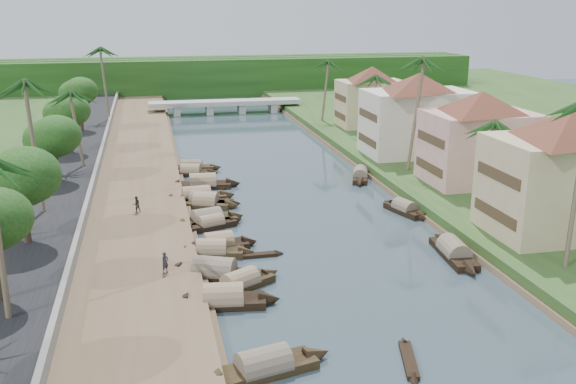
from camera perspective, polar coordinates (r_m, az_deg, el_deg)
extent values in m
plane|color=#32424B|center=(52.53, 4.07, -5.52)|extent=(220.00, 220.00, 0.00)
cube|color=brown|center=(69.42, -13.49, -0.11)|extent=(10.00, 180.00, 0.80)
cube|color=#27461C|center=(76.81, 13.55, 1.61)|extent=(16.00, 180.00, 1.20)
cube|color=black|center=(70.10, -20.46, -0.30)|extent=(8.00, 180.00, 1.40)
cube|color=gray|center=(69.41, -17.00, 0.43)|extent=(0.40, 180.00, 1.10)
cube|color=#14350E|center=(143.25, -6.76, 10.00)|extent=(120.00, 4.00, 8.00)
cube|color=#14350E|center=(148.19, -6.96, 10.20)|extent=(120.00, 4.00, 8.00)
cube|color=#14350E|center=(153.15, -7.15, 10.39)|extent=(120.00, 4.00, 8.00)
cube|color=#A1A197|center=(120.81, -5.61, 7.92)|extent=(28.00, 4.00, 0.80)
cube|color=#A1A197|center=(120.27, -9.89, 7.19)|extent=(1.20, 3.50, 1.80)
cube|color=#A1A197|center=(120.67, -7.02, 7.34)|extent=(1.20, 3.50, 1.80)
cube|color=#A1A197|center=(121.36, -4.18, 7.47)|extent=(1.20, 3.50, 1.80)
cube|color=#A1A197|center=(122.35, -1.37, 7.58)|extent=(1.20, 3.50, 1.80)
cube|color=#CBBA88|center=(57.40, 23.30, 0.53)|extent=(12.00, 8.00, 8.00)
pyramid|color=brown|center=(56.35, 23.87, 5.53)|extent=(14.85, 14.85, 2.20)
cube|color=#44311F|center=(54.71, 17.88, -1.83)|extent=(0.10, 6.40, 0.90)
cube|color=#44311F|center=(53.84, 18.18, 1.40)|extent=(0.10, 6.40, 0.90)
cube|color=#E4A8A1|center=(71.11, 16.59, 3.83)|extent=(11.00, 8.00, 7.50)
pyramid|color=brown|center=(70.27, 16.91, 7.69)|extent=(14.11, 14.11, 2.20)
cube|color=#44311F|center=(69.04, 12.41, 2.17)|extent=(0.10, 6.40, 0.90)
cube|color=#44311F|center=(68.39, 12.57, 4.61)|extent=(0.10, 6.40, 0.90)
cube|color=beige|center=(82.93, 11.39, 6.07)|extent=(13.00, 8.00, 8.00)
pyramid|color=brown|center=(82.20, 11.59, 9.57)|extent=(15.59, 15.59, 2.20)
cube|color=#44311F|center=(80.93, 7.04, 4.58)|extent=(0.10, 6.40, 0.90)
cube|color=#44311F|center=(80.34, 7.12, 6.81)|extent=(0.10, 6.40, 0.90)
cube|color=#CBBA88|center=(101.72, 7.40, 7.82)|extent=(10.00, 7.00, 7.00)
pyramid|color=brown|center=(101.16, 7.50, 10.40)|extent=(12.62, 12.62, 2.20)
cube|color=#44311F|center=(100.42, 4.63, 6.78)|extent=(0.10, 5.60, 0.90)
cube|color=#44311F|center=(100.00, 4.66, 8.37)|extent=(0.10, 5.60, 0.90)
cube|color=black|center=(36.54, -2.17, -15.59)|extent=(6.30, 3.26, 0.70)
cone|color=black|center=(37.77, 2.63, -14.30)|extent=(2.08, 2.05, 1.88)
cylinder|color=#786C5A|center=(36.34, -2.17, -15.08)|extent=(4.94, 2.99, 1.95)
cube|color=black|center=(44.00, -5.75, -9.79)|extent=(5.85, 2.70, 0.70)
cone|color=black|center=(44.02, -1.61, -9.58)|extent=(1.86, 2.00, 1.99)
cone|color=black|center=(44.14, -9.88, -9.77)|extent=(1.86, 2.00, 1.99)
cylinder|color=#93795D|center=(43.84, -5.76, -9.35)|extent=(4.54, 2.62, 2.09)
cube|color=black|center=(46.33, -4.24, -8.35)|extent=(5.40, 4.15, 0.70)
cone|color=black|center=(48.03, -1.49, -7.28)|extent=(2.07, 2.06, 1.66)
cone|color=black|center=(44.69, -7.21, -9.30)|extent=(2.07, 2.06, 1.66)
cylinder|color=#93795D|center=(46.17, -4.25, -7.93)|extent=(4.36, 3.56, 1.72)
cube|color=black|center=(48.29, -6.53, -7.36)|extent=(6.62, 4.37, 0.70)
cone|color=black|center=(47.37, -2.43, -7.64)|extent=(2.39, 2.39, 2.02)
cone|color=black|center=(49.37, -10.47, -6.89)|extent=(2.39, 2.39, 2.02)
cylinder|color=#786C5A|center=(48.13, -6.55, -6.95)|extent=(5.28, 3.85, 2.10)
cube|color=black|center=(52.31, -6.77, -5.46)|extent=(5.30, 2.71, 0.70)
cone|color=black|center=(52.05, -3.68, -5.39)|extent=(1.75, 1.81, 1.70)
cone|color=black|center=(52.65, -9.82, -5.35)|extent=(1.75, 1.81, 1.70)
cylinder|color=#93795D|center=(52.17, -6.78, -5.07)|extent=(4.15, 2.53, 1.78)
cube|color=black|center=(53.57, -6.15, -4.90)|extent=(5.01, 2.41, 0.70)
cone|color=black|center=(54.15, -3.38, -4.51)|extent=(1.61, 1.83, 1.83)
cone|color=black|center=(53.07, -8.99, -5.13)|extent=(1.61, 1.83, 1.83)
cylinder|color=#93795D|center=(53.44, -6.17, -4.52)|extent=(3.89, 2.35, 1.94)
cube|color=black|center=(59.56, -7.20, -2.73)|extent=(5.75, 3.37, 0.70)
cone|color=black|center=(60.61, -4.55, -2.22)|extent=(2.01, 2.12, 1.92)
cone|color=black|center=(58.59, -9.95, -3.09)|extent=(2.01, 2.12, 1.92)
cylinder|color=#786C5A|center=(59.43, -7.22, -2.38)|extent=(4.54, 3.09, 2.02)
cube|color=black|center=(58.55, -6.86, -3.05)|extent=(4.86, 2.94, 0.70)
cone|color=black|center=(59.59, -4.63, -2.55)|extent=(1.70, 1.69, 1.46)
cone|color=black|center=(57.55, -9.18, -3.41)|extent=(1.70, 1.69, 1.46)
cylinder|color=#93795D|center=(58.42, -6.87, -2.70)|extent=(3.85, 2.63, 1.52)
cube|color=black|center=(64.74, -7.31, -1.16)|extent=(5.24, 3.53, 0.70)
cone|color=black|center=(64.00, -4.97, -1.22)|extent=(1.96, 2.07, 1.80)
cone|color=black|center=(65.53, -9.60, -0.97)|extent=(1.96, 2.07, 1.80)
cylinder|color=#93795D|center=(64.62, -7.32, -0.84)|extent=(4.19, 3.17, 1.90)
cube|color=black|center=(65.49, -7.45, -0.96)|extent=(5.90, 3.81, 0.70)
cone|color=black|center=(64.56, -4.78, -1.06)|extent=(2.09, 2.04, 1.71)
cone|color=black|center=(66.50, -10.04, -0.74)|extent=(2.09, 2.04, 1.71)
cylinder|color=#786C5A|center=(65.37, -7.46, -0.65)|extent=(4.69, 3.34, 1.76)
cube|color=black|center=(66.91, -8.13, -0.62)|extent=(6.12, 2.43, 0.70)
cone|color=black|center=(67.43, -5.34, -0.31)|extent=(1.86, 1.90, 1.96)
cone|color=black|center=(66.50, -10.96, -0.79)|extent=(1.86, 1.90, 1.96)
cylinder|color=#93795D|center=(66.80, -8.14, -0.30)|extent=(4.72, 2.39, 2.04)
cube|color=black|center=(71.64, -7.56, 0.54)|extent=(6.27, 2.58, 0.70)
cone|color=black|center=(71.69, -4.84, 0.71)|extent=(1.92, 2.03, 2.08)
cone|color=black|center=(71.70, -10.28, 0.50)|extent=(1.92, 2.03, 2.08)
cylinder|color=#93795D|center=(71.54, -7.57, 0.84)|extent=(4.84, 2.55, 2.18)
cube|color=black|center=(79.40, -8.55, 2.07)|extent=(5.55, 2.29, 0.70)
cone|color=black|center=(79.18, -6.39, 2.17)|extent=(1.71, 1.56, 1.52)
cone|color=black|center=(79.70, -10.69, 2.08)|extent=(1.71, 1.56, 1.52)
cylinder|color=#786C5A|center=(79.31, -8.56, 2.34)|extent=(4.30, 2.16, 1.56)
cube|color=black|center=(77.13, -8.63, 1.64)|extent=(5.07, 2.77, 0.70)
cone|color=black|center=(76.63, -6.66, 1.68)|extent=(1.71, 1.73, 1.57)
cone|color=black|center=(77.67, -10.57, 1.71)|extent=(1.71, 1.73, 1.57)
cylinder|color=#93795D|center=(77.03, -8.64, 1.91)|extent=(3.99, 2.53, 1.63)
cube|color=black|center=(53.42, 14.49, -5.41)|extent=(2.46, 6.70, 0.70)
cone|color=black|center=(56.56, 13.18, -4.00)|extent=(1.84, 2.00, 1.89)
cone|color=black|center=(50.28, 15.99, -6.83)|extent=(1.84, 2.00, 1.89)
cylinder|color=#786C5A|center=(53.28, 14.52, -5.03)|extent=(2.39, 5.17, 1.94)
cube|color=black|center=(63.43, 10.31, -1.67)|extent=(2.86, 5.06, 0.70)
cone|color=black|center=(65.39, 8.84, -0.98)|extent=(1.72, 1.73, 1.53)
cone|color=black|center=(61.48, 11.89, -2.26)|extent=(1.72, 1.73, 1.53)
cylinder|color=#786C5A|center=(63.32, 10.33, -1.34)|extent=(2.59, 3.99, 1.59)
cube|color=black|center=(75.08, 6.43, 1.32)|extent=(3.45, 5.97, 0.70)
cone|color=black|center=(78.15, 6.46, 1.98)|extent=(1.94, 2.03, 1.67)
cone|color=black|center=(71.97, 6.40, 0.73)|extent=(1.94, 2.03, 1.67)
cylinder|color=#786C5A|center=(74.98, 6.44, 1.60)|extent=(3.07, 4.71, 1.71)
cube|color=black|center=(38.24, 10.69, -14.49)|extent=(1.67, 3.93, 0.35)
cone|color=black|center=(40.11, 10.25, -12.90)|extent=(0.93, 1.12, 0.70)
cone|color=black|center=(36.41, 11.18, -16.24)|extent=(0.93, 1.12, 0.70)
cube|color=black|center=(51.90, -2.64, -5.65)|extent=(3.13, 0.75, 0.35)
cone|color=black|center=(52.23, -0.74, -5.49)|extent=(0.79, 0.71, 0.69)
cone|color=black|center=(51.63, -4.56, -5.81)|extent=(0.79, 0.71, 0.69)
cube|color=black|center=(71.15, -7.02, 0.37)|extent=(3.58, 1.83, 0.35)
cone|color=black|center=(70.71, -5.45, 0.32)|extent=(1.07, 0.96, 0.71)
cone|color=black|center=(71.64, -8.57, 0.42)|extent=(1.07, 0.96, 0.71)
cylinder|color=#75684E|center=(49.31, 24.24, 0.51)|extent=(0.56, 0.36, 12.20)
cylinder|color=#75684E|center=(61.19, 17.46, 2.14)|extent=(0.68, 0.36, 8.21)
sphere|color=#194416|center=(60.40, 17.77, 5.76)|extent=(3.20, 3.20, 3.20)
cylinder|color=#75684E|center=(73.90, 11.03, 6.73)|extent=(1.65, 0.36, 12.72)
sphere|color=#194416|center=(73.16, 11.29, 11.46)|extent=(3.20, 3.20, 3.20)
cylinder|color=#75684E|center=(89.54, 7.46, 7.33)|extent=(1.01, 0.36, 9.03)
sphere|color=#194416|center=(88.98, 7.56, 10.08)|extent=(3.20, 3.20, 3.20)
cylinder|color=#75684E|center=(61.03, -21.54, 3.70)|extent=(0.78, 0.36, 11.94)
sphere|color=#194416|center=(60.15, -22.11, 9.03)|extent=(3.20, 3.20, 3.20)
cylinder|color=#75684E|center=(77.86, -18.11, 5.33)|extent=(1.15, 0.36, 8.67)
sphere|color=#194416|center=(77.23, -18.38, 8.36)|extent=(3.20, 3.20, 3.20)
cylinder|color=#75684E|center=(105.58, 3.18, 8.98)|extent=(1.35, 0.36, 9.70)
sphere|color=#194416|center=(105.09, 3.22, 11.51)|extent=(3.20, 3.20, 3.20)
cylinder|color=#75684E|center=(109.23, -15.88, 9.23)|extent=(1.03, 0.36, 11.55)
sphere|color=#194416|center=(108.74, -16.11, 12.13)|extent=(3.20, 3.20, 3.20)
cylinder|color=#413525|center=(54.43, -22.30, -2.40)|extent=(0.60, 0.60, 3.64)
ellipsoid|color=#14350E|center=(53.49, -22.70, 1.14)|extent=(5.48, 5.48, 4.50)
cylinder|color=#413525|center=(72.47, -19.93, 2.16)|extent=(0.60, 0.60, 3.25)
ellipsoid|color=#14350E|center=(71.82, -20.17, 4.56)|extent=(5.17, 5.17, 4.25)
cylinder|color=#413525|center=(86.11, -18.82, 4.49)|extent=(0.60, 0.60, 3.55)
ellipsoid|color=#14350E|center=(85.53, -19.03, 6.71)|extent=(5.03, 5.03, 4.14)
cylinder|color=#413525|center=(101.63, -17.93, 6.35)|extent=(0.60, 0.60, 3.86)
ellipsoid|color=#14350E|center=(101.11, -18.11, 8.41)|extent=(4.93, 4.93, 4.06)
cylinder|color=#413525|center=(88.78, 13.31, 5.01)|extent=(0.60, 0.60, 3.17)
ellipsoid|color=#14350E|center=(88.25, 13.44, 6.93)|extent=(4.98, 4.98, 4.09)
imported|color=#2A2A32|center=(47.44, -10.86, -6.17)|extent=(0.69, 0.66, 1.59)
imported|color=#2D2A20|center=(61.53, -13.33, -1.07)|extent=(0.93, 0.84, 1.56)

